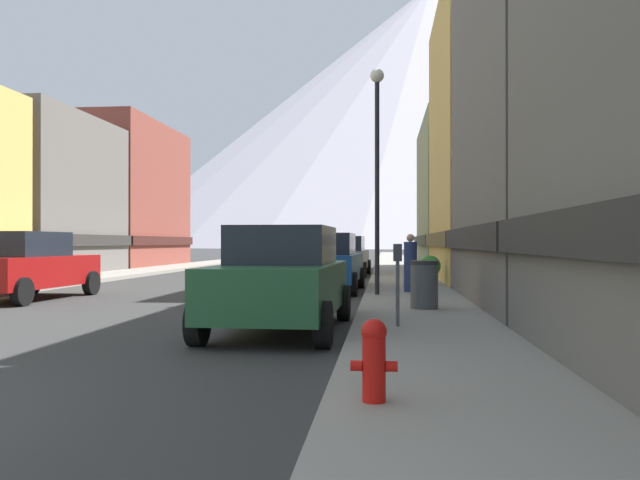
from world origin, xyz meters
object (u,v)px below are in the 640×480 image
Objects in this scene: car_right_1 at (327,262)px; streetlamp_right at (377,147)px; car_right_0 at (282,278)px; car_driving_0 at (267,252)px; car_right_2 at (346,256)px; parking_meter_near at (398,273)px; trash_bin_right at (424,284)px; fire_hydrant_near at (374,357)px; pedestrian_0 at (410,265)px; car_left_1 at (26,265)px; potted_plant_2 at (430,268)px.

car_right_1 is 4.41m from streetlamp_right.
car_driving_0 is (-5.40, 27.97, 0.00)m from car_right_0.
streetlamp_right is (6.95, -22.04, 3.09)m from car_driving_0.
car_right_2 is at bearing 90.00° from car_right_1.
car_right_2 is at bearing 96.05° from parking_meter_near.
parking_meter_near is 1.36× the size of trash_bin_right.
streetlamp_right reaches higher than car_right_0.
car_right_2 reaches higher than fire_hydrant_near.
car_right_2 is at bearing 102.54° from pedestrian_0.
car_driving_0 is at bearing 107.50° from streetlamp_right.
fire_hydrant_near is at bearing -72.72° from car_right_0.
car_right_0 is at bearing -135.09° from trash_bin_right.
car_left_1 is 10.22m from pedestrian_0.
parking_meter_near is at bearing -30.12° from car_left_1.
car_right_2 is (-0.00, 18.06, 0.00)m from car_right_0.
car_right_0 is at bearing -34.34° from car_left_1.
car_right_0 is 8.67m from car_right_1.
fire_hydrant_near is (1.65, -13.97, -0.37)m from car_right_1.
streetlamp_right is at bearing -129.24° from pedestrian_0.
car_right_2 is 11.30m from pedestrian_0.
car_right_1 and car_driving_0 have the same top height.
car_right_2 reaches higher than pedestrian_0.
car_right_2 is 12.61m from streetlamp_right.
car_right_0 is 1.98m from parking_meter_near.
car_right_1 is 0.76× the size of streetlamp_right.
car_right_1 is 4.78× the size of potted_plant_2.
car_left_1 is 4.56× the size of trash_bin_right.
pedestrian_0 is at bearing -103.64° from potted_plant_2.
potted_plant_2 is 3.19m from pedestrian_0.
car_right_0 is 3.34× the size of parking_meter_near.
trash_bin_right is (7.95, -25.43, -0.26)m from car_driving_0.
car_driving_0 is at bearing 105.62° from car_right_1.
car_right_0 is 0.76× the size of streetlamp_right.
car_right_0 is at bearing 107.28° from fire_hydrant_near.
car_right_0 is at bearing -107.53° from potted_plant_2.
car_left_1 is 8.36m from car_right_1.
car_left_1 reaches higher than trash_bin_right.
car_driving_0 is 26.64m from trash_bin_right.
trash_bin_right is at bearing 44.91° from car_right_0.
car_left_1 is at bearing 145.66° from car_right_0.
streetlamp_right is at bearing 90.51° from fire_hydrant_near.
fire_hydrant_near is at bearing -95.74° from potted_plant_2.
potted_plant_2 is 5.59m from streetlamp_right.
pedestrian_0 is at bearing -33.67° from car_right_1.
car_right_1 is 3.52m from potted_plant_2.
car_driving_0 reaches higher than parking_meter_near.
car_right_0 reaches higher than potted_plant_2.
potted_plant_2 is at bearing 83.19° from parking_meter_near.
pedestrian_0 reaches higher than parking_meter_near.
car_right_2 and car_driving_0 have the same top height.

